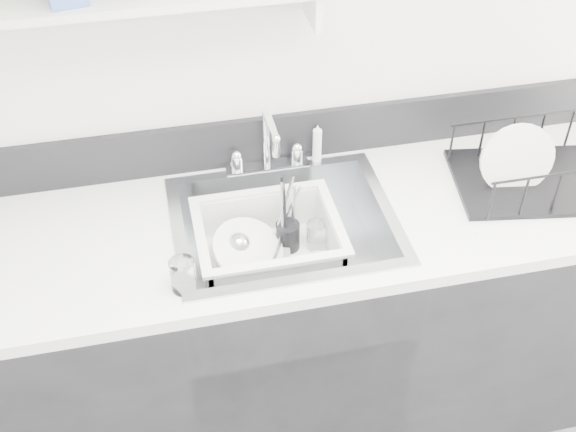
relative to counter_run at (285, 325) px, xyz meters
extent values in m
cube|color=silver|center=(0.00, 0.30, 0.84)|extent=(3.50, 0.02, 2.60)
cube|color=black|center=(0.00, 0.00, -0.02)|extent=(3.20, 0.62, 0.88)
cube|color=white|center=(0.00, 0.00, 0.44)|extent=(3.20, 0.62, 0.04)
cube|color=black|center=(0.00, 0.30, 0.54)|extent=(3.20, 0.02, 0.16)
cube|color=silver|center=(0.00, 0.25, 0.47)|extent=(0.26, 0.06, 0.02)
cylinder|color=silver|center=(-0.10, 0.25, 0.50)|extent=(0.04, 0.04, 0.05)
cylinder|color=silver|center=(0.10, 0.25, 0.50)|extent=(0.04, 0.04, 0.05)
cylinder|color=silver|center=(0.00, 0.25, 0.57)|extent=(0.02, 0.02, 0.20)
cylinder|color=silver|center=(0.00, 0.18, 0.68)|extent=(0.02, 0.15, 0.02)
cylinder|color=white|center=(0.16, 0.25, 0.53)|extent=(0.03, 0.03, 0.14)
cube|color=silver|center=(-0.35, 0.23, 1.06)|extent=(1.00, 0.16, 0.02)
cube|color=silver|center=(0.13, 0.23, 1.00)|extent=(0.02, 0.14, 0.10)
cylinder|color=white|center=(-0.10, 0.01, 0.32)|extent=(0.24, 0.24, 0.01)
cylinder|color=white|center=(-0.09, 0.01, 0.33)|extent=(0.23, 0.23, 0.01)
cylinder|color=white|center=(-0.11, 0.01, 0.36)|extent=(0.26, 0.25, 0.09)
cylinder|color=black|center=(0.02, 0.05, 0.35)|extent=(0.07, 0.07, 0.09)
cylinder|color=silver|center=(0.01, 0.06, 0.43)|extent=(0.01, 0.05, 0.18)
cylinder|color=silver|center=(0.04, 0.04, 0.43)|extent=(0.02, 0.04, 0.16)
cylinder|color=black|center=(0.01, 0.05, 0.45)|extent=(0.01, 0.05, 0.20)
cylinder|color=white|center=(0.11, 0.03, 0.35)|extent=(0.07, 0.07, 0.09)
cylinder|color=white|center=(-0.31, -0.20, 0.51)|extent=(0.09, 0.09, 0.09)
imported|color=white|center=(0.09, -0.07, 0.32)|extent=(0.11, 0.11, 0.03)
camera|label=1|loc=(-0.32, -1.52, 1.83)|focal=45.00mm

